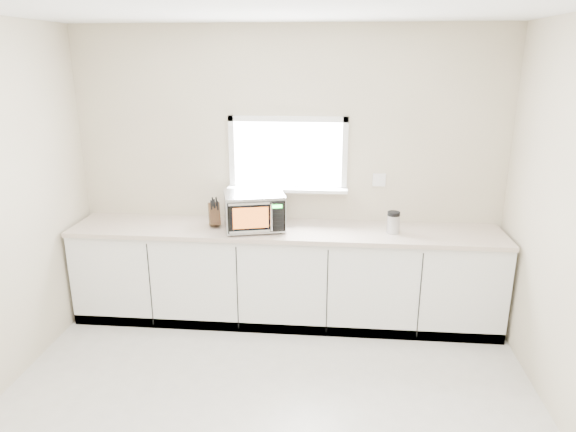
# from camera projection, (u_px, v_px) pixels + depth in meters

# --- Properties ---
(back_wall) EXTENTS (4.00, 0.17, 2.70)m
(back_wall) POSITION_uv_depth(u_px,v_px,m) (288.00, 173.00, 4.83)
(back_wall) COLOR beige
(back_wall) RESTS_ON ground
(cabinets) EXTENTS (3.92, 0.60, 0.88)m
(cabinets) POSITION_uv_depth(u_px,v_px,m) (285.00, 276.00, 4.82)
(cabinets) COLOR white
(cabinets) RESTS_ON ground
(countertop) EXTENTS (3.92, 0.64, 0.04)m
(countertop) POSITION_uv_depth(u_px,v_px,m) (285.00, 230.00, 4.67)
(countertop) COLOR beige
(countertop) RESTS_ON cabinets
(microwave) EXTENTS (0.60, 0.52, 0.34)m
(microwave) POSITION_uv_depth(u_px,v_px,m) (254.00, 211.00, 4.60)
(microwave) COLOR black
(microwave) RESTS_ON countertop
(knife_block) EXTENTS (0.16, 0.22, 0.29)m
(knife_block) POSITION_uv_depth(u_px,v_px,m) (214.00, 213.00, 4.70)
(knife_block) COLOR #4B351B
(knife_block) RESTS_ON countertop
(cutting_board) EXTENTS (0.28, 0.07, 0.28)m
(cutting_board) POSITION_uv_depth(u_px,v_px,m) (248.00, 205.00, 4.90)
(cutting_board) COLOR #B07244
(cutting_board) RESTS_ON countertop
(coffee_grinder) EXTENTS (0.12, 0.12, 0.20)m
(coffee_grinder) POSITION_uv_depth(u_px,v_px,m) (393.00, 222.00, 4.52)
(coffee_grinder) COLOR #AEB1B6
(coffee_grinder) RESTS_ON countertop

